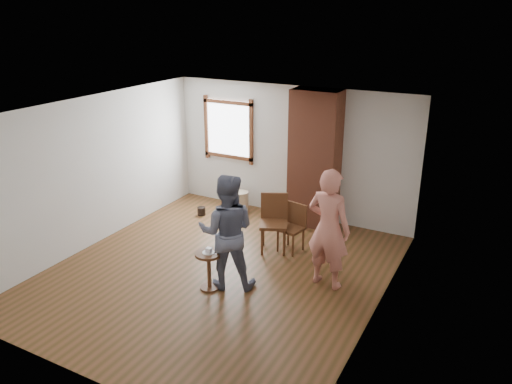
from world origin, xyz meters
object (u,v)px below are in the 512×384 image
Objects in this scene: dining_chair_right at (274,219)px; dining_chair_left at (293,225)px; stoneware_crock at (241,201)px; side_table at (209,265)px; man at (227,232)px; person_pink at (329,229)px.

dining_chair_left is at bearing -2.53° from dining_chair_right.
stoneware_crock is 0.50× the size of dining_chair_left.
side_table is 0.56m from man.
dining_chair_left is at bearing 72.18° from side_table.
dining_chair_right is at bearing -22.30° from person_pink.
side_table is (1.10, -2.87, 0.19)m from stoneware_crock.
man is (-0.08, -1.42, 0.33)m from dining_chair_right.
person_pink is at bearing -31.37° from dining_chair_left.
dining_chair_left is at bearing -33.40° from stoneware_crock.
man is at bearing 51.28° from side_table.
person_pink is (1.31, 0.71, 0.04)m from man.
dining_chair_left is at bearing -34.44° from person_pink.
side_table is at bearing -69.08° from stoneware_crock.
side_table is at bearing -97.26° from dining_chair_left.
side_table reaches higher than stoneware_crock.
person_pink reaches higher than man.
person_pink is at bearing -175.18° from man.
dining_chair_right reaches higher than dining_chair_left.
dining_chair_right is at bearing 81.08° from side_table.
man is (-0.39, -1.54, 0.42)m from dining_chair_left.
dining_chair_right is 0.56× the size of man.
stoneware_crock is 3.30m from person_pink.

